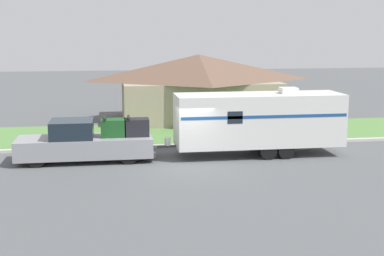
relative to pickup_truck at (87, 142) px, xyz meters
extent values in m
plane|color=#515456|center=(4.46, -1.41, -0.89)|extent=(120.00, 120.00, 0.00)
cube|color=beige|center=(4.46, 2.34, -0.82)|extent=(80.00, 0.30, 0.14)
cube|color=#568442|center=(4.46, 5.99, -0.87)|extent=(80.00, 7.00, 0.03)
cube|color=gray|center=(7.01, 10.98, 0.43)|extent=(10.13, 6.66, 2.64)
pyramid|color=brown|center=(7.01, 10.98, 2.61)|extent=(10.94, 7.19, 1.72)
cube|color=#4C3828|center=(7.01, 7.68, 0.16)|extent=(1.00, 0.06, 2.10)
cylinder|color=black|center=(-2.16, -0.86, -0.46)|extent=(0.86, 0.28, 0.86)
cylinder|color=black|center=(-2.16, 0.86, -0.46)|extent=(0.86, 0.28, 0.86)
cylinder|color=black|center=(1.87, -0.86, -0.46)|extent=(0.86, 0.28, 0.86)
cylinder|color=black|center=(1.87, 0.86, -0.46)|extent=(0.86, 0.28, 0.86)
cube|color=gray|center=(-1.30, 0.00, -0.22)|extent=(3.67, 2.09, 0.87)
cube|color=#19232D|center=(-0.64, 0.00, 0.62)|extent=(1.91, 1.92, 0.80)
cube|color=gray|center=(1.75, 0.00, -0.22)|extent=(2.43, 2.09, 0.87)
cube|color=#333333|center=(3.03, 0.00, -0.53)|extent=(0.12, 1.88, 0.20)
cube|color=#194C1E|center=(1.22, 0.00, 0.62)|extent=(1.12, 0.88, 0.80)
cube|color=black|center=(0.86, 0.00, 1.10)|extent=(0.10, 0.96, 0.08)
cube|color=black|center=(2.29, 0.00, 0.62)|extent=(1.12, 0.88, 0.80)
cube|color=black|center=(1.93, 0.00, 1.10)|extent=(0.10, 0.96, 0.08)
cylinder|color=black|center=(8.30, -1.01, -0.50)|extent=(0.78, 0.22, 0.78)
cylinder|color=black|center=(8.30, 1.01, -0.50)|extent=(0.78, 0.22, 0.78)
cylinder|color=black|center=(9.15, -1.01, -0.50)|extent=(0.78, 0.22, 0.78)
cylinder|color=black|center=(9.15, 1.01, -0.50)|extent=(0.78, 0.22, 0.78)
cube|color=silver|center=(8.09, 0.00, 0.84)|extent=(7.94, 2.30, 2.45)
cube|color=navy|center=(8.09, -1.16, 1.15)|extent=(7.78, 0.01, 0.14)
cube|color=#383838|center=(3.67, 0.00, -0.33)|extent=(0.90, 0.12, 0.10)
cylinder|color=silver|center=(3.71, 0.00, -0.10)|extent=(0.28, 0.28, 0.36)
cube|color=silver|center=(9.52, 0.00, 2.20)|extent=(0.80, 0.68, 0.28)
cube|color=#19232D|center=(6.66, -1.16, 1.15)|extent=(0.70, 0.01, 0.56)
cylinder|color=brown|center=(2.86, 3.36, -0.34)|extent=(0.09, 0.09, 1.10)
cube|color=#B2B2B2|center=(2.86, 3.36, 0.33)|extent=(0.48, 0.20, 0.22)
camera|label=1|loc=(1.12, -24.33, 4.95)|focal=50.00mm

